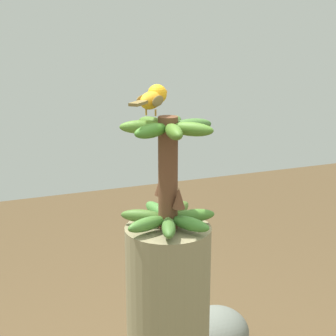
{
  "coord_description": "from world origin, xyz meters",
  "views": [
    {
      "loc": [
        1.28,
        -0.51,
        1.69
      ],
      "look_at": [
        0.0,
        0.0,
        1.32
      ],
      "focal_mm": 55.09,
      "sensor_mm": 36.0,
      "label": 1
    }
  ],
  "objects": [
    {
      "name": "banana_bunch",
      "position": [
        -0.0,
        0.0,
        1.31
      ],
      "size": [
        0.28,
        0.28,
        0.32
      ],
      "color": "brown",
      "rests_on": "banana_tree"
    },
    {
      "name": "perched_bird",
      "position": [
        -0.04,
        -0.03,
        1.52
      ],
      "size": [
        0.17,
        0.16,
        0.08
      ],
      "color": "#C68933",
      "rests_on": "banana_bunch"
    },
    {
      "name": "garden_rock",
      "position": [
        -0.88,
        0.64,
        0.13
      ],
      "size": [
        0.42,
        0.43,
        0.26
      ],
      "primitive_type": "ellipsoid",
      "rotation": [
        0.0,
        0.0,
        1.84
      ],
      "color": "slate",
      "rests_on": "ground"
    }
  ]
}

